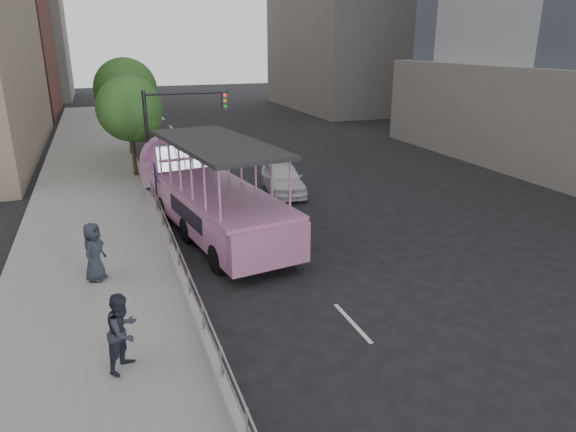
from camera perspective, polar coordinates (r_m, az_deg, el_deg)
name	(u,v)px	position (r m, az deg, el deg)	size (l,w,h in m)	color
ground	(293,297)	(15.89, 0.60, -8.95)	(160.00, 160.00, 0.00)	black
sidewalk	(92,214)	(24.27, -20.92, 0.19)	(5.50, 80.00, 0.30)	gray
kerb_wall	(180,271)	(16.76, -11.96, -6.01)	(0.24, 30.00, 0.36)	#A3A39E
guardrail	(178,252)	(16.49, -12.12, -3.92)	(0.07, 22.00, 0.71)	#9E9DA2
duck_boat	(205,194)	(21.43, -9.18, 2.44)	(4.55, 11.94, 3.87)	black
car	(283,178)	(26.23, -0.59, 4.22)	(1.82, 4.51, 1.54)	silver
pedestrian_mid	(123,332)	(12.37, -17.85, -12.12)	(0.91, 0.71, 1.87)	#222632
pedestrian_far	(94,252)	(16.98, -20.77, -3.74)	(0.92, 0.60, 1.88)	#222632
parking_sign	(156,183)	(22.92, -14.47, 3.55)	(0.07, 0.56, 2.48)	black
traffic_signal	(171,125)	(26.14, -12.84, 9.82)	(4.20, 0.32, 5.20)	black
street_tree_near	(132,111)	(29.33, -16.96, 11.06)	(3.52, 3.52, 5.72)	#382619
street_tree_far	(128,92)	(35.25, -17.39, 13.02)	(3.97, 3.97, 6.45)	#382619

